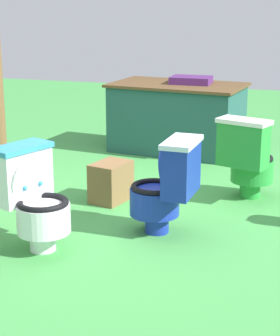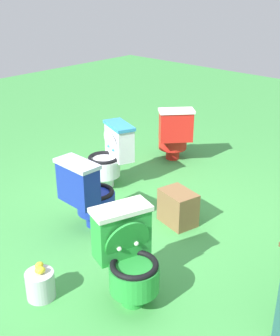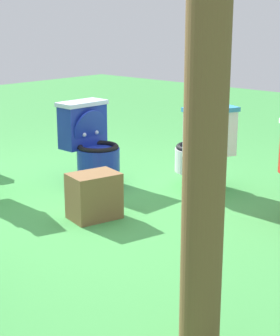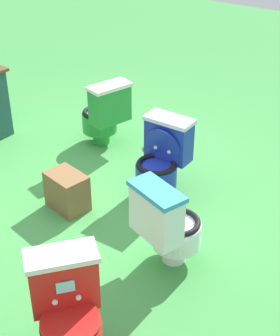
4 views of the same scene
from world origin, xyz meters
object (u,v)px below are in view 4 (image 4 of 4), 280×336
(toilet_white, at_px, (168,224))
(small_crate, at_px, (67,191))
(toilet_green, at_px, (104,113))
(lemon_bucket, at_px, (166,130))
(toilet_red, at_px, (68,311))
(toilet_blue, at_px, (162,158))

(toilet_white, relative_size, small_crate, 2.04)
(toilet_green, relative_size, lemon_bucket, 2.63)
(lemon_bucket, bearing_deg, toilet_green, 132.87)
(toilet_green, height_order, toilet_red, same)
(small_crate, distance_m, lemon_bucket, 1.57)
(small_crate, bearing_deg, toilet_red, -139.85)
(lemon_bucket, bearing_deg, toilet_white, -149.63)
(toilet_blue, relative_size, lemon_bucket, 2.63)
(toilet_green, xyz_separation_m, toilet_white, (-1.27, -1.50, 0.00))
(toilet_red, bearing_deg, toilet_green, -106.85)
(toilet_green, xyz_separation_m, small_crate, (-1.11, -0.40, -0.20))
(toilet_red, height_order, small_crate, toilet_red)
(small_crate, bearing_deg, toilet_blue, -41.58)
(toilet_white, bearing_deg, small_crate, -167.41)
(toilet_red, bearing_deg, toilet_blue, -124.73)
(toilet_blue, bearing_deg, toilet_green, -23.53)
(toilet_blue, xyz_separation_m, lemon_bucket, (0.92, 0.48, -0.26))
(toilet_green, height_order, toilet_white, same)
(toilet_green, bearing_deg, toilet_blue, -96.78)
(toilet_white, bearing_deg, toilet_blue, 144.08)
(toilet_white, height_order, toilet_blue, same)
(toilet_red, relative_size, small_crate, 2.04)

